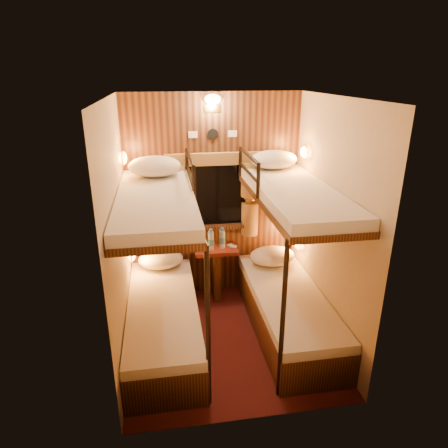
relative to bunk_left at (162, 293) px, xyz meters
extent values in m
plane|color=#3E1110|center=(0.65, -0.07, -0.56)|extent=(2.10, 2.10, 0.00)
plane|color=silver|center=(0.65, -0.07, 1.84)|extent=(2.10, 2.10, 0.00)
plane|color=#C6B293|center=(0.65, 0.98, 0.64)|extent=(2.40, 0.00, 2.40)
plane|color=#C6B293|center=(0.65, -1.12, 0.64)|extent=(2.40, 0.00, 2.40)
plane|color=#C6B293|center=(-0.35, -0.07, 0.64)|extent=(0.00, 2.40, 2.40)
plane|color=#C6B293|center=(1.65, -0.07, 0.64)|extent=(0.00, 2.40, 2.40)
cube|color=black|center=(0.65, 0.97, 0.64)|extent=(2.00, 0.03, 2.40)
cube|color=black|center=(0.00, 0.00, -0.38)|extent=(0.70, 1.90, 0.35)
cube|color=white|center=(0.00, 0.00, -0.16)|extent=(0.68, 1.88, 0.10)
cube|color=black|center=(0.00, 0.00, 0.89)|extent=(0.70, 1.90, 0.06)
cube|color=white|center=(0.00, 0.00, 0.97)|extent=(0.68, 1.88, 0.10)
cylinder|color=black|center=(0.35, -0.90, 0.17)|extent=(0.04, 0.04, 1.45)
cylinder|color=black|center=(0.35, 0.88, 1.08)|extent=(0.04, 0.04, 0.32)
cylinder|color=black|center=(0.35, 0.03, 1.08)|extent=(0.04, 0.04, 0.32)
cylinder|color=black|center=(0.35, 0.46, 1.24)|extent=(0.04, 0.85, 0.04)
cylinder|color=black|center=(0.35, 0.46, 1.07)|extent=(0.03, 0.85, 0.03)
cube|color=black|center=(1.30, 0.00, -0.38)|extent=(0.70, 1.90, 0.35)
cube|color=white|center=(1.30, 0.00, -0.16)|extent=(0.68, 1.88, 0.10)
cube|color=black|center=(1.30, 0.00, 0.89)|extent=(0.70, 1.90, 0.06)
cube|color=white|center=(1.30, 0.00, 0.97)|extent=(0.68, 1.88, 0.10)
cylinder|color=black|center=(0.95, -0.90, 0.17)|extent=(0.04, 0.04, 1.45)
cylinder|color=black|center=(0.95, 0.88, 1.08)|extent=(0.04, 0.04, 0.32)
cylinder|color=black|center=(0.95, 0.03, 1.08)|extent=(0.04, 0.04, 0.32)
cylinder|color=black|center=(0.95, 0.46, 1.24)|extent=(0.04, 0.85, 0.04)
cylinder|color=black|center=(0.95, 0.46, 1.07)|extent=(0.03, 0.85, 0.03)
cube|color=black|center=(0.65, 0.95, 0.69)|extent=(0.98, 0.02, 0.78)
cube|color=black|center=(0.65, 0.94, 0.69)|extent=(0.90, 0.01, 0.70)
cube|color=black|center=(0.65, 0.90, 0.31)|extent=(1.00, 0.12, 0.04)
cube|color=olive|center=(0.65, 0.91, 1.12)|extent=(1.10, 0.06, 0.14)
cylinder|color=olive|center=(0.22, 0.90, 0.87)|extent=(0.22, 0.22, 0.40)
cylinder|color=olive|center=(0.22, 0.90, 0.64)|extent=(0.11, 0.11, 0.12)
cylinder|color=olive|center=(0.22, 0.90, 0.39)|extent=(0.20, 0.20, 0.40)
torus|color=#C18838|center=(0.22, 0.90, 0.64)|extent=(0.14, 0.14, 0.02)
cylinder|color=olive|center=(1.08, 0.90, 0.87)|extent=(0.22, 0.22, 0.40)
cylinder|color=olive|center=(1.08, 0.90, 0.64)|extent=(0.11, 0.11, 0.12)
cylinder|color=olive|center=(1.08, 0.90, 0.39)|extent=(0.20, 0.20, 0.40)
torus|color=#C18838|center=(1.08, 0.90, 0.64)|extent=(0.14, 0.14, 0.02)
cylinder|color=black|center=(0.65, 0.95, 1.39)|extent=(0.12, 0.02, 0.12)
cube|color=silver|center=(0.43, 0.95, 1.39)|extent=(0.10, 0.01, 0.07)
cube|color=silver|center=(0.87, 0.95, 1.39)|extent=(0.10, 0.01, 0.07)
cube|color=#C18838|center=(0.65, 0.95, 1.66)|extent=(0.18, 0.01, 0.08)
ellipsoid|color=#FFCC8C|center=(0.65, 0.93, 1.76)|extent=(0.18, 0.09, 0.11)
ellipsoid|color=orange|center=(-0.31, 0.63, 0.14)|extent=(0.08, 0.20, 0.13)
torus|color=#C18838|center=(-0.31, 0.63, 0.14)|extent=(0.02, 0.17, 0.17)
ellipsoid|color=orange|center=(-0.31, 0.63, 1.22)|extent=(0.08, 0.20, 0.13)
torus|color=#C18838|center=(-0.31, 0.63, 1.22)|extent=(0.02, 0.17, 0.17)
ellipsoid|color=orange|center=(1.61, 0.63, 0.14)|extent=(0.08, 0.20, 0.13)
torus|color=#C18838|center=(1.61, 0.63, 0.14)|extent=(0.02, 0.17, 0.17)
ellipsoid|color=orange|center=(1.61, 0.63, 1.22)|extent=(0.08, 0.20, 0.13)
torus|color=#C18838|center=(1.61, 0.63, 1.22)|extent=(0.02, 0.17, 0.17)
cube|color=#561413|center=(0.65, 0.78, 0.07)|extent=(0.50, 0.34, 0.04)
cube|color=black|center=(0.65, 0.78, -0.25)|extent=(0.08, 0.30, 0.61)
cube|color=maroon|center=(0.65, 0.78, 0.09)|extent=(0.30, 0.34, 0.01)
cylinder|color=#99BFE5|center=(0.59, 0.74, 0.20)|extent=(0.07, 0.07, 0.22)
cylinder|color=teal|center=(0.59, 0.74, 0.19)|extent=(0.08, 0.08, 0.08)
cylinder|color=teal|center=(0.59, 0.74, 0.33)|extent=(0.04, 0.04, 0.03)
cylinder|color=#99BFE5|center=(0.72, 0.77, 0.20)|extent=(0.07, 0.07, 0.22)
cylinder|color=teal|center=(0.72, 0.77, 0.19)|extent=(0.07, 0.07, 0.08)
cylinder|color=teal|center=(0.72, 0.77, 0.33)|extent=(0.04, 0.04, 0.03)
cube|color=silver|center=(0.86, 0.78, 0.09)|extent=(0.10, 0.09, 0.01)
cube|color=silver|center=(0.83, 0.83, 0.09)|extent=(0.08, 0.07, 0.01)
ellipsoid|color=silver|center=(0.00, 0.77, 0.00)|extent=(0.52, 0.37, 0.20)
ellipsoid|color=silver|center=(1.30, 0.63, 0.00)|extent=(0.54, 0.38, 0.21)
ellipsoid|color=silver|center=(0.00, 0.60, 1.13)|extent=(0.54, 0.38, 0.21)
ellipsoid|color=silver|center=(1.30, 0.74, 1.13)|extent=(0.52, 0.37, 0.20)
camera|label=1|loc=(0.06, -3.47, 2.04)|focal=32.00mm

